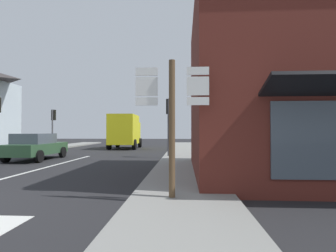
{
  "coord_description": "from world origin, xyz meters",
  "views": [
    {
      "loc": [
        6.08,
        -4.8,
        1.61
      ],
      "look_at": [
        5.0,
        13.07,
        1.94
      ],
      "focal_mm": 28.63,
      "sensor_mm": 36.0,
      "label": 1
    }
  ],
  "objects": [
    {
      "name": "ground_plane",
      "position": [
        0.0,
        10.0,
        0.0
      ],
      "size": [
        80.0,
        80.0,
        0.0
      ],
      "primitive_type": "plane",
      "color": "#232326"
    },
    {
      "name": "sidewalk_right",
      "position": [
        6.06,
        8.0,
        0.07
      ],
      "size": [
        2.41,
        44.0,
        0.14
      ],
      "primitive_type": "cube",
      "color": "gray",
      "rests_on": "ground"
    },
    {
      "name": "lane_centre_stripe",
      "position": [
        0.0,
        6.0,
        0.01
      ],
      "size": [
        0.16,
        12.0,
        0.01
      ],
      "primitive_type": "cube",
      "color": "silver",
      "rests_on": "ground"
    },
    {
      "name": "sedan_far",
      "position": [
        -2.17,
        9.65,
        0.76
      ],
      "size": [
        2.01,
        4.22,
        1.47
      ],
      "color": "#2D5133",
      "rests_on": "ground"
    },
    {
      "name": "delivery_truck",
      "position": [
        0.69,
        19.36,
        1.65
      ],
      "size": [
        2.58,
        5.05,
        3.05
      ],
      "color": "yellow",
      "rests_on": "ground"
    },
    {
      "name": "route_sign_post",
      "position": [
        5.8,
        1.18,
        1.91
      ],
      "size": [
        1.66,
        0.14,
        3.2
      ],
      "color": "brown",
      "rests_on": "ground"
    },
    {
      "name": "traffic_light_near_right",
      "position": [
        5.15,
        11.18,
        2.61
      ],
      "size": [
        0.3,
        0.49,
        3.53
      ],
      "color": "#47474C",
      "rests_on": "ground"
    },
    {
      "name": "traffic_light_far_left",
      "position": [
        -5.15,
        17.53,
        2.55
      ],
      "size": [
        0.3,
        0.49,
        3.44
      ],
      "color": "#47474C",
      "rests_on": "ground"
    },
    {
      "name": "traffic_light_far_right",
      "position": [
        5.15,
        17.67,
        2.5
      ],
      "size": [
        0.3,
        0.49,
        3.38
      ],
      "color": "#47474C",
      "rests_on": "ground"
    }
  ]
}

